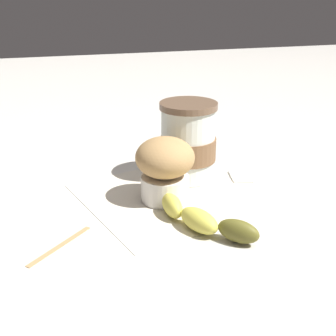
# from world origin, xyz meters

# --- Properties ---
(ground_plane) EXTENTS (3.00, 3.00, 0.00)m
(ground_plane) POSITION_xyz_m (0.00, 0.00, 0.00)
(ground_plane) COLOR beige
(paper_napkin) EXTENTS (0.30, 0.30, 0.00)m
(paper_napkin) POSITION_xyz_m (0.00, 0.00, 0.00)
(paper_napkin) COLOR beige
(paper_napkin) RESTS_ON ground_plane
(coffee_cup) EXTENTS (0.09, 0.09, 0.13)m
(coffee_cup) POSITION_xyz_m (-0.06, 0.05, 0.06)
(coffee_cup) COLOR silver
(coffee_cup) RESTS_ON paper_napkin
(muffin) EXTENTS (0.09, 0.09, 0.10)m
(muffin) POSITION_xyz_m (0.01, -0.01, 0.05)
(muffin) COLOR white
(muffin) RESTS_ON paper_napkin
(banana) EXTENTS (0.15, 0.10, 0.03)m
(banana) POSITION_xyz_m (0.11, 0.01, 0.02)
(banana) COLOR #D6CC4C
(banana) RESTS_ON paper_napkin
(sugar_packet) EXTENTS (0.06, 0.04, 0.01)m
(sugar_packet) POSITION_xyz_m (-0.04, 0.14, 0.00)
(sugar_packet) COLOR white
(sugar_packet) RESTS_ON ground_plane
(wooden_stirrer) EXTENTS (0.08, 0.09, 0.00)m
(wooden_stirrer) POSITION_xyz_m (0.10, -0.17, 0.00)
(wooden_stirrer) COLOR tan
(wooden_stirrer) RESTS_ON ground_plane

